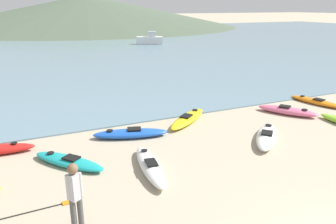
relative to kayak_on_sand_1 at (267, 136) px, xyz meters
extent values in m
cube|color=slate|center=(-2.66, 38.86, -0.14)|extent=(160.00, 70.00, 0.06)
cone|color=#4C5B47|center=(8.82, 76.37, 3.56)|extent=(73.75, 73.75, 7.48)
ellipsoid|color=white|center=(0.00, 0.00, 0.00)|extent=(2.53, 2.54, 0.34)
cube|color=black|center=(-0.10, -0.10, 0.19)|extent=(0.65, 0.65, 0.05)
cylinder|color=black|center=(0.55, 0.56, 0.18)|extent=(0.26, 0.26, 0.02)
ellipsoid|color=teal|center=(-7.26, 1.08, -0.04)|extent=(2.27, 2.58, 0.27)
cube|color=black|center=(-7.17, 0.97, 0.12)|extent=(0.61, 0.62, 0.05)
cylinder|color=black|center=(-7.74, 1.67, 0.11)|extent=(0.24, 0.24, 0.02)
ellipsoid|color=yellow|center=(-1.77, 3.16, -0.02)|extent=(2.90, 2.52, 0.30)
cube|color=black|center=(-1.89, 3.06, 0.15)|extent=(0.69, 0.67, 0.05)
cylinder|color=black|center=(-1.10, 3.69, 0.14)|extent=(0.26, 0.26, 0.02)
ellipsoid|color=#E5668C|center=(3.08, 2.12, 0.00)|extent=(2.17, 2.72, 0.34)
cube|color=black|center=(3.00, 2.24, 0.19)|extent=(0.62, 0.64, 0.05)
cylinder|color=black|center=(3.50, 1.49, 0.18)|extent=(0.26, 0.26, 0.02)
ellipsoid|color=blue|center=(-4.66, 2.49, -0.01)|extent=(3.01, 1.54, 0.32)
cube|color=black|center=(-4.52, 2.45, 0.17)|extent=(0.62, 0.53, 0.05)
cylinder|color=black|center=(-5.43, 2.72, 0.16)|extent=(0.25, 0.25, 0.02)
ellipsoid|color=orange|center=(5.71, 2.78, -0.04)|extent=(1.28, 2.97, 0.26)
cube|color=black|center=(5.74, 2.64, 0.11)|extent=(0.47, 0.59, 0.05)
cylinder|color=black|center=(5.53, 3.56, 0.10)|extent=(0.23, 0.23, 0.02)
cylinder|color=black|center=(-8.83, 2.88, 0.18)|extent=(0.22, 0.22, 0.02)
ellipsoid|color=white|center=(-4.98, -0.39, -0.01)|extent=(0.99, 3.00, 0.33)
cube|color=black|center=(-5.00, -0.53, 0.18)|extent=(0.40, 0.57, 0.05)
cylinder|color=black|center=(-4.87, 0.41, 0.17)|extent=(0.21, 0.21, 0.02)
cylinder|color=#4C4C4C|center=(-7.65, -2.46, 0.27)|extent=(0.13, 0.13, 0.88)
cylinder|color=#4C4C4C|center=(-7.49, -2.46, 0.27)|extent=(0.13, 0.13, 0.88)
cube|color=#B2B2B7|center=(-7.57, -2.46, 1.02)|extent=(0.31, 0.30, 0.62)
cylinder|color=#B2B2B7|center=(-7.70, -2.46, 1.03)|extent=(0.09, 0.09, 0.59)
cylinder|color=#B2B2B7|center=(-7.44, -2.46, 1.03)|extent=(0.09, 0.09, 0.59)
sphere|color=brown|center=(-7.57, -2.46, 1.46)|extent=(0.24, 0.24, 0.24)
cube|color=white|center=(7.95, 32.25, 0.37)|extent=(3.67, 2.52, 0.98)
cube|color=silver|center=(8.26, 32.12, 1.21)|extent=(1.25, 1.10, 0.69)
cylinder|color=black|center=(-8.71, -1.17, -0.16)|extent=(1.90, 0.09, 0.03)
cube|color=orange|center=(-7.54, -1.13, -0.16)|extent=(0.45, 0.19, 0.03)
camera|label=1|loc=(-8.33, -9.01, 4.78)|focal=35.00mm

